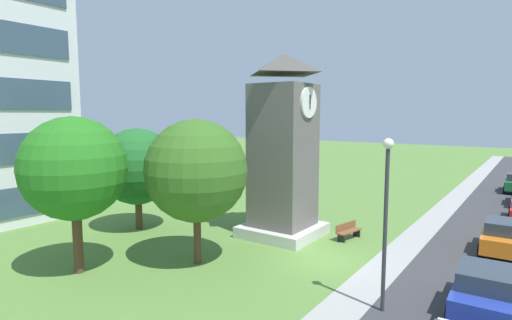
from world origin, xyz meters
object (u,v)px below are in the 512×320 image
at_px(parked_car_blue, 485,290).
at_px(street_lamp, 386,206).
at_px(park_bench, 348,231).
at_px(tree_near_tower, 74,169).
at_px(clock_tower, 283,156).
at_px(tree_by_building, 137,167).
at_px(parked_car_orange, 504,237).
at_px(tree_streetside, 196,171).

bearing_deg(parked_car_blue, street_lamp, 120.45).
height_order(park_bench, tree_near_tower, tree_near_tower).
relative_size(clock_tower, street_lamp, 1.67).
bearing_deg(street_lamp, tree_near_tower, 109.17).
distance_m(street_lamp, tree_by_building, 15.26).
bearing_deg(parked_car_orange, tree_streetside, 129.90).
relative_size(park_bench, parked_car_blue, 0.44).
relative_size(park_bench, tree_near_tower, 0.28).
height_order(street_lamp, tree_streetside, tree_streetside).
bearing_deg(park_bench, tree_by_building, 115.64).
xyz_separation_m(tree_streetside, parked_car_orange, (9.53, -11.39, -3.42)).
xyz_separation_m(park_bench, tree_by_building, (-5.28, 11.00, 3.29)).
xyz_separation_m(tree_by_building, parked_car_blue, (-0.05, -18.06, -2.89)).
bearing_deg(clock_tower, parked_car_blue, -110.55).
bearing_deg(tree_near_tower, park_bench, -34.57).
height_order(street_lamp, parked_car_orange, street_lamp).
bearing_deg(street_lamp, parked_car_blue, -59.55).
height_order(street_lamp, tree_by_building, street_lamp).
height_order(street_lamp, parked_car_blue, street_lamp).
height_order(tree_near_tower, tree_by_building, tree_near_tower).
relative_size(street_lamp, tree_near_tower, 0.89).
xyz_separation_m(tree_near_tower, tree_by_building, (5.88, 3.31, -0.78)).
xyz_separation_m(park_bench, tree_near_tower, (-11.16, 7.69, 4.06)).
distance_m(tree_by_building, parked_car_blue, 18.29).
bearing_deg(parked_car_orange, clock_tower, 108.94).
height_order(park_bench, parked_car_orange, parked_car_orange).
bearing_deg(tree_by_building, parked_car_orange, -67.73).
distance_m(tree_near_tower, tree_by_building, 6.79).
relative_size(tree_near_tower, tree_by_building, 1.12).
xyz_separation_m(street_lamp, parked_car_orange, (9.19, -2.98, -2.86)).
distance_m(clock_tower, tree_streetside, 6.02).
distance_m(tree_near_tower, parked_car_blue, 16.28).
distance_m(park_bench, tree_streetside, 9.34).
relative_size(clock_tower, tree_near_tower, 1.49).
bearing_deg(tree_streetside, tree_near_tower, 137.76).
bearing_deg(parked_car_orange, tree_near_tower, 131.91).
bearing_deg(tree_by_building, clock_tower, -63.44).
relative_size(tree_by_building, parked_car_orange, 1.48).
bearing_deg(clock_tower, tree_by_building, 116.56).
relative_size(park_bench, tree_streetside, 0.28).
relative_size(tree_near_tower, parked_car_blue, 1.61).
bearing_deg(tree_streetside, park_bench, -29.99).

